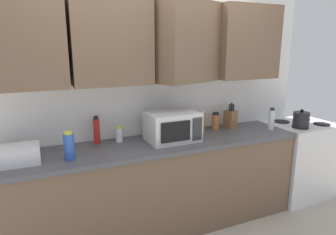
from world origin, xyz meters
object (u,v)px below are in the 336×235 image
Objects in this scene: bottle_white_jar at (119,134)px; bottle_spice_jar at (215,121)px; stove_range at (297,159)px; kettle at (301,119)px; knife_block at (230,119)px; bottle_red_sauce at (97,131)px; dish_rack at (14,155)px; bottle_blue_cleaner at (69,146)px; bottle_clear_tall at (272,119)px; microwave at (172,126)px; bottle_amber_vinegar at (202,121)px.

bottle_spice_jar reaches higher than bottle_white_jar.
stove_range is 1.22m from bottle_spice_jar.
knife_block is at bearing 157.36° from kettle.
stove_range is 3.45× the size of bottle_red_sauce.
kettle is 0.53× the size of dish_rack.
bottle_blue_cleaner reaches higher than kettle.
stove_range is 5.77× the size of bottle_white_jar.
bottle_blue_cleaner is (-0.28, -0.32, -0.01)m from bottle_red_sauce.
dish_rack is 2.41× the size of bottle_white_jar.
bottle_white_jar is at bearing 170.95° from bottle_clear_tall.
knife_block is at bearing -2.29° from bottle_red_sauce.
bottle_spice_jar reaches higher than dish_rack.
microwave is 1.82× the size of bottle_red_sauce.
bottle_clear_tall is (-0.35, 0.08, 0.02)m from kettle.
bottle_red_sauce is at bearing 48.99° from bottle_blue_cleaner.
bottle_amber_vinegar reaches higher than stove_range.
knife_block is (0.77, 0.13, -0.04)m from microwave.
dish_rack is at bearing 179.62° from stove_range.
stove_range is at bearing -9.64° from bottle_spice_jar.
knife_block reaches higher than bottle_white_jar.
stove_range is at bearing -7.98° from bottle_amber_vinegar.
microwave is at bearing -15.68° from bottle_red_sauce.
bottle_clear_tall reaches higher than dish_rack.
bottle_white_jar is (0.89, 0.18, 0.01)m from dish_rack.
microwave reaches higher than bottle_clear_tall.
microwave is 1.66× the size of knife_block.
bottle_amber_vinegar reaches higher than kettle.
bottle_amber_vinegar is (-1.09, 0.32, 0.02)m from kettle.
bottle_red_sauce is 1.09× the size of bottle_clear_tall.
bottle_clear_tall is at bearing -31.07° from knife_block.
dish_rack is 1.64× the size of bottle_amber_vinegar.
stove_range is 1.90× the size of microwave.
bottle_clear_tall reaches higher than bottle_spice_jar.
bottle_white_jar is (-2.15, 0.20, 0.52)m from stove_range.
knife_block is 1.25m from bottle_white_jar.
stove_range is 2.69m from bottle_blue_cleaner.
bottle_amber_vinegar is 1.47× the size of bottle_white_jar.
bottle_clear_tall is (0.38, -0.23, 0.01)m from knife_block.
bottle_blue_cleaner is at bearing -177.87° from stove_range.
microwave reaches higher than kettle.
bottle_spice_jar is (1.55, 0.28, -0.02)m from bottle_blue_cleaner.
knife_block is 1.24× the size of bottle_blue_cleaner.
microwave is 2.07× the size of bottle_amber_vinegar.
microwave is at bearing 7.60° from bottle_blue_cleaner.
bottle_clear_tall is (2.51, -0.08, 0.05)m from dish_rack.
kettle is at bearing -9.65° from bottle_white_jar.
knife_block is at bearing 8.60° from bottle_blue_cleaner.
knife_block is at bearing 169.66° from stove_range.
bottle_white_jar is 0.67× the size of bottle_blue_cleaner.
microwave is 0.97m from bottle_blue_cleaner.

